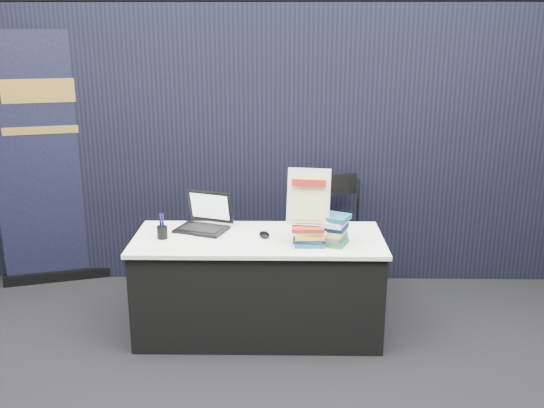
{
  "coord_description": "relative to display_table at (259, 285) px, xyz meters",
  "views": [
    {
      "loc": [
        0.16,
        -3.57,
        2.21
      ],
      "look_at": [
        0.1,
        0.55,
        1.0
      ],
      "focal_mm": 40.0,
      "sensor_mm": 36.0,
      "label": 1
    }
  ],
  "objects": [
    {
      "name": "book_stack_short",
      "position": [
        0.49,
        -0.11,
        0.48
      ],
      "size": [
        0.29,
        0.27,
        0.21
      ],
      "rotation": [
        0.0,
        0.0,
        -0.42
      ],
      "color": "#1C6A33",
      "rests_on": "display_table"
    },
    {
      "name": "display_table",
      "position": [
        0.0,
        0.0,
        0.0
      ],
      "size": [
        1.8,
        0.75,
        0.75
      ],
      "color": "black",
      "rests_on": "floor"
    },
    {
      "name": "brochure_mid",
      "position": [
        -0.56,
        -0.2,
        0.38
      ],
      "size": [
        0.33,
        0.25,
        0.0
      ],
      "primitive_type": "cube",
      "rotation": [
        0.0,
        0.0,
        -0.11
      ],
      "color": "white",
      "rests_on": "display_table"
    },
    {
      "name": "laptop",
      "position": [
        -0.43,
        0.19,
        0.44
      ],
      "size": [
        0.43,
        0.4,
        0.27
      ],
      "rotation": [
        0.0,
        0.0,
        -0.34
      ],
      "color": "black",
      "rests_on": "display_table"
    },
    {
      "name": "info_sign",
      "position": [
        0.35,
        -0.12,
        0.71
      ],
      "size": [
        0.31,
        0.17,
        0.4
      ],
      "rotation": [
        0.0,
        0.0,
        -0.14
      ],
      "color": "black",
      "rests_on": "book_stack_tall"
    },
    {
      "name": "wall_back",
      "position": [
        0.0,
        3.45,
        1.37
      ],
      "size": [
        8.0,
        0.02,
        3.5
      ],
      "primitive_type": "cube",
      "color": "#A2A199",
      "rests_on": "floor"
    },
    {
      "name": "mouse",
      "position": [
        0.04,
        0.01,
        0.39
      ],
      "size": [
        0.1,
        0.13,
        0.04
      ],
      "primitive_type": "ellipsoid",
      "rotation": [
        0.0,
        0.0,
        0.27
      ],
      "color": "black",
      "rests_on": "display_table"
    },
    {
      "name": "stacking_chair",
      "position": [
        0.6,
        0.62,
        0.19
      ],
      "size": [
        0.59,
        0.61,
        1.02
      ],
      "rotation": [
        0.0,
        0.0,
        0.35
      ],
      "color": "black",
      "rests_on": "floor"
    },
    {
      "name": "drape_partition",
      "position": [
        0.0,
        1.05,
        0.82
      ],
      "size": [
        6.0,
        0.08,
        2.4
      ],
      "primitive_type": "cube",
      "color": "black",
      "rests_on": "floor"
    },
    {
      "name": "brochure_left",
      "position": [
        -0.61,
        -0.06,
        0.38
      ],
      "size": [
        0.37,
        0.32,
        0.0
      ],
      "primitive_type": "cube",
      "rotation": [
        0.0,
        0.0,
        0.4
      ],
      "color": "white",
      "rests_on": "display_table"
    },
    {
      "name": "pen_cup",
      "position": [
        -0.68,
        -0.04,
        0.42
      ],
      "size": [
        0.08,
        0.08,
        0.1
      ],
      "primitive_type": "cylinder",
      "rotation": [
        0.0,
        0.0,
        -0.13
      ],
      "color": "black",
      "rests_on": "display_table"
    },
    {
      "name": "pullup_banner",
      "position": [
        -1.84,
        0.95,
        0.6
      ],
      "size": [
        0.92,
        0.36,
        2.19
      ],
      "rotation": [
        0.0,
        0.0,
        0.29
      ],
      "color": "black",
      "rests_on": "floor"
    },
    {
      "name": "brochure_right",
      "position": [
        -0.54,
        -0.2,
        0.38
      ],
      "size": [
        0.3,
        0.26,
        0.0
      ],
      "primitive_type": "cube",
      "rotation": [
        0.0,
        0.0,
        -0.37
      ],
      "color": "silver",
      "rests_on": "display_table"
    },
    {
      "name": "floor",
      "position": [
        0.0,
        -0.55,
        -0.38
      ],
      "size": [
        8.0,
        8.0,
        0.0
      ],
      "primitive_type": "plane",
      "color": "black",
      "rests_on": "ground"
    },
    {
      "name": "book_stack_tall",
      "position": [
        0.35,
        -0.15,
        0.44
      ],
      "size": [
        0.21,
        0.16,
        0.14
      ],
      "rotation": [
        0.0,
        0.0,
        0.01
      ],
      "color": "#1C576D",
      "rests_on": "display_table"
    }
  ]
}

